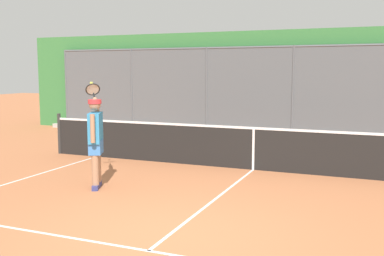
# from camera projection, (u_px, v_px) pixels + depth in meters

# --- Properties ---
(ground_plane) EXTENTS (60.00, 60.00, 0.00)m
(ground_plane) POSITION_uv_depth(u_px,v_px,m) (167.00, 236.00, 6.09)
(ground_plane) COLOR #B76B42
(fence_backdrop) EXTENTS (20.34, 1.37, 3.49)m
(fence_backdrop) POSITION_uv_depth(u_px,v_px,m) (296.00, 85.00, 14.86)
(fence_backdrop) COLOR #565B60
(fence_backdrop) RESTS_ON ground
(tennis_net) EXTENTS (10.66, 0.09, 1.07)m
(tennis_net) POSITION_uv_depth(u_px,v_px,m) (254.00, 148.00, 10.10)
(tennis_net) COLOR #2D2D2D
(tennis_net) RESTS_ON ground
(tennis_player) EXTENTS (0.89, 1.18, 1.97)m
(tennis_player) POSITION_uv_depth(u_px,v_px,m) (96.00, 136.00, 8.50)
(tennis_player) COLOR navy
(tennis_player) RESTS_ON ground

